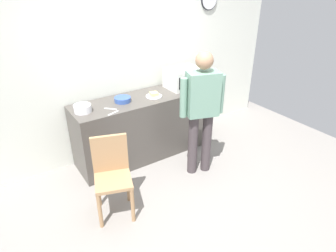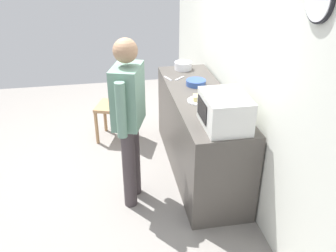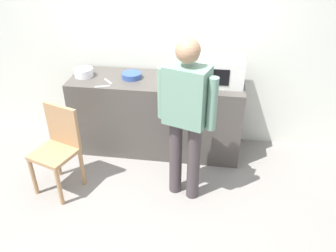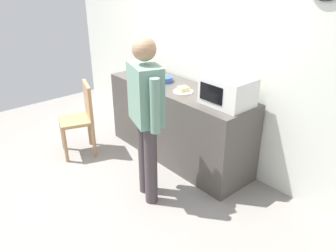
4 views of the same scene
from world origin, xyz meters
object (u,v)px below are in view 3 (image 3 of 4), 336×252
Objects in this scene: fork_utensil at (102,86)px; person_standing at (186,112)px; sandwich_plate at (169,82)px; salad_bowl at (84,72)px; cereal_bowl at (132,76)px; spoon_utensil at (108,81)px; wooden_chair at (59,145)px; microwave at (221,71)px.

fork_utensil is 0.10× the size of person_standing.
sandwich_plate is 1.35× the size of fork_utensil.
fork_utensil is (0.30, -0.25, -0.04)m from salad_bowl.
salad_bowl is at bearing -177.27° from cereal_bowl.
fork_utensil is (-0.72, -0.19, -0.02)m from sandwich_plate.
person_standing reaches higher than spoon_utensil.
fork_utensil is 0.80m from wooden_chair.
salad_bowl is at bearing 148.18° from person_standing.
spoon_utensil is at bearing 80.19° from fork_utensil.
microwave reaches higher than cereal_bowl.
person_standing is at bearing -31.82° from salad_bowl.
cereal_bowl is at bearing -179.80° from microwave.
cereal_bowl is 0.24× the size of wooden_chair.
salad_bowl is 0.35m from spoon_utensil.
microwave is at bearing 0.20° from cereal_bowl.
microwave is at bearing 8.74° from sandwich_plate.
salad_bowl reaches higher than fork_utensil.
microwave reaches higher than sandwich_plate.
sandwich_plate and cereal_bowl have the same top height.
wooden_chair is (-0.02, -0.85, -0.46)m from salad_bowl.
sandwich_plate is 0.79m from person_standing.
person_standing reaches higher than microwave.
spoon_utensil is at bearing 144.49° from person_standing.
fork_utensil is (-0.27, -0.28, -0.03)m from cereal_bowl.
salad_bowl is 0.23× the size of wooden_chair.
person_standing is at bearing -49.00° from cereal_bowl.
fork_utensil is 1.13m from person_standing.
fork_utensil is 1.00× the size of spoon_utensil.
microwave reaches higher than spoon_utensil.
sandwich_plate is 1.05× the size of salad_bowl.
microwave is 1.28m from spoon_utensil.
salad_bowl is (-1.59, -0.03, -0.10)m from microwave.
person_standing is (0.96, -0.69, 0.06)m from spoon_utensil.
person_standing reaches higher than fork_utensil.
cereal_bowl is at bearing 30.01° from spoon_utensil.
sandwich_plate is 1.35× the size of spoon_utensil.
microwave reaches higher than wooden_chair.
cereal_bowl reaches higher than wooden_chair.
microwave is at bearing 28.66° from wooden_chair.
sandwich_plate is 1.02× the size of cereal_bowl.
sandwich_plate is at bearing 15.16° from fork_utensil.
microwave is at bearing 6.47° from spoon_utensil.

